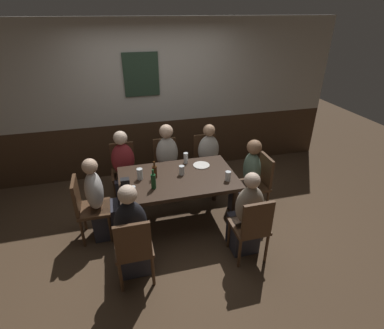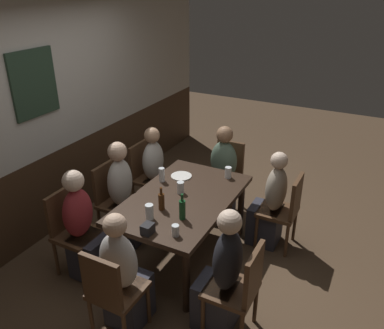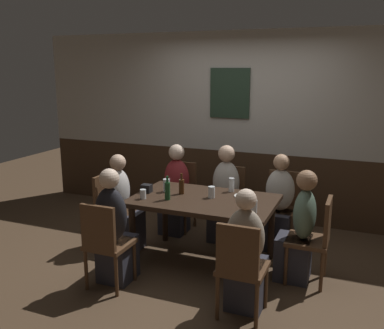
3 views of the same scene
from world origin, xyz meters
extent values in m
plane|color=#4C3826|center=(0.00, 0.00, 0.00)|extent=(12.00, 12.00, 0.00)
cube|color=#3D2819|center=(0.00, 1.65, 0.47)|extent=(6.40, 0.10, 0.95)
cube|color=#B7B2A8|center=(0.00, 1.65, 1.77)|extent=(6.40, 0.10, 1.65)
cube|color=#233828|center=(-0.23, 1.58, 1.76)|extent=(0.56, 0.03, 0.68)
cube|color=black|center=(0.00, 0.00, 0.71)|extent=(1.52, 0.95, 0.05)
cylinder|color=black|center=(-0.66, -0.40, 0.34)|extent=(0.07, 0.07, 0.69)
cylinder|color=black|center=(0.66, -0.40, 0.34)|extent=(0.07, 0.07, 0.69)
cylinder|color=black|center=(-0.66, 0.40, 0.34)|extent=(0.07, 0.07, 0.69)
cylinder|color=black|center=(0.66, 0.40, 0.34)|extent=(0.07, 0.07, 0.69)
cube|color=#513521|center=(-0.67, -0.82, 0.43)|extent=(0.40, 0.40, 0.04)
cube|color=#513521|center=(-0.67, -1.00, 0.67)|extent=(0.36, 0.04, 0.43)
cylinder|color=#513521|center=(-0.84, -0.65, 0.21)|extent=(0.04, 0.04, 0.41)
cylinder|color=#513521|center=(-0.50, -0.65, 0.21)|extent=(0.04, 0.04, 0.41)
cylinder|color=#513521|center=(-0.84, -0.99, 0.21)|extent=(0.04, 0.04, 0.41)
cylinder|color=#513521|center=(-0.50, -0.99, 0.21)|extent=(0.04, 0.04, 0.41)
cube|color=#513521|center=(-1.10, 0.00, 0.43)|extent=(0.40, 0.40, 0.04)
cube|color=#513521|center=(-1.28, 0.00, 0.67)|extent=(0.04, 0.36, 0.43)
cylinder|color=#513521|center=(-0.93, 0.17, 0.21)|extent=(0.04, 0.04, 0.41)
cylinder|color=#513521|center=(-0.93, -0.17, 0.21)|extent=(0.04, 0.04, 0.41)
cylinder|color=#513521|center=(-1.27, 0.17, 0.21)|extent=(0.04, 0.04, 0.41)
cylinder|color=#513521|center=(-1.27, -0.17, 0.21)|extent=(0.04, 0.04, 0.41)
cube|color=#513521|center=(0.67, -0.82, 0.43)|extent=(0.40, 0.40, 0.04)
cube|color=#513521|center=(0.67, -1.00, 0.67)|extent=(0.36, 0.04, 0.43)
cylinder|color=#513521|center=(0.50, -0.65, 0.21)|extent=(0.04, 0.04, 0.41)
cylinder|color=#513521|center=(0.84, -0.65, 0.21)|extent=(0.04, 0.04, 0.41)
cylinder|color=#513521|center=(0.50, -0.99, 0.21)|extent=(0.04, 0.04, 0.41)
cylinder|color=#513521|center=(0.84, -0.99, 0.21)|extent=(0.04, 0.04, 0.41)
cube|color=#513521|center=(0.67, 0.82, 0.43)|extent=(0.40, 0.40, 0.04)
cube|color=#513521|center=(0.67, 1.00, 0.67)|extent=(0.36, 0.04, 0.43)
cylinder|color=#513521|center=(0.84, 0.65, 0.21)|extent=(0.04, 0.04, 0.41)
cylinder|color=#513521|center=(0.50, 0.65, 0.21)|extent=(0.04, 0.04, 0.41)
cylinder|color=#513521|center=(0.84, 0.99, 0.21)|extent=(0.04, 0.04, 0.41)
cylinder|color=#513521|center=(0.50, 0.99, 0.21)|extent=(0.04, 0.04, 0.41)
cube|color=#513521|center=(0.00, 0.82, 0.43)|extent=(0.40, 0.40, 0.04)
cube|color=#513521|center=(0.00, 1.00, 0.67)|extent=(0.36, 0.04, 0.43)
cylinder|color=#513521|center=(0.17, 0.65, 0.21)|extent=(0.04, 0.04, 0.41)
cylinder|color=#513521|center=(-0.17, 0.65, 0.21)|extent=(0.04, 0.04, 0.41)
cylinder|color=#513521|center=(0.17, 0.99, 0.21)|extent=(0.04, 0.04, 0.41)
cylinder|color=#513521|center=(-0.17, 0.99, 0.21)|extent=(0.04, 0.04, 0.41)
cube|color=#513521|center=(1.10, 0.00, 0.43)|extent=(0.40, 0.40, 0.04)
cube|color=#513521|center=(1.28, 0.00, 0.67)|extent=(0.04, 0.36, 0.43)
cylinder|color=#513521|center=(0.93, -0.17, 0.21)|extent=(0.04, 0.04, 0.41)
cylinder|color=#513521|center=(0.93, 0.17, 0.21)|extent=(0.04, 0.04, 0.41)
cylinder|color=#513521|center=(1.27, -0.17, 0.21)|extent=(0.04, 0.04, 0.41)
cylinder|color=#513521|center=(1.27, 0.17, 0.21)|extent=(0.04, 0.04, 0.41)
cube|color=#513521|center=(-0.67, 0.82, 0.43)|extent=(0.40, 0.40, 0.04)
cube|color=#513521|center=(-0.67, 1.00, 0.67)|extent=(0.36, 0.04, 0.43)
cylinder|color=#513521|center=(-0.50, 0.65, 0.21)|extent=(0.04, 0.04, 0.41)
cylinder|color=#513521|center=(-0.84, 0.65, 0.21)|extent=(0.04, 0.04, 0.41)
cylinder|color=#513521|center=(-0.50, 0.99, 0.21)|extent=(0.04, 0.04, 0.41)
cylinder|color=#513521|center=(-0.84, 0.99, 0.21)|extent=(0.04, 0.04, 0.41)
cube|color=#2D2D38|center=(-0.67, -0.69, 0.23)|extent=(0.32, 0.34, 0.45)
ellipsoid|color=black|center=(-0.67, -0.78, 0.72)|extent=(0.34, 0.22, 0.54)
sphere|color=beige|center=(-0.67, -0.78, 1.08)|extent=(0.19, 0.19, 0.19)
cube|color=#2D2D38|center=(-0.97, 0.00, 0.23)|extent=(0.34, 0.32, 0.45)
ellipsoid|color=silver|center=(-1.06, 0.00, 0.71)|extent=(0.22, 0.34, 0.51)
sphere|color=#DBB293|center=(-1.06, 0.00, 1.05)|extent=(0.19, 0.19, 0.19)
cube|color=#2D2D38|center=(0.67, -0.69, 0.23)|extent=(0.32, 0.34, 0.45)
ellipsoid|color=tan|center=(0.67, -0.78, 0.70)|extent=(0.34, 0.22, 0.51)
sphere|color=beige|center=(0.67, -0.78, 1.04)|extent=(0.18, 0.18, 0.18)
cube|color=#2D2D38|center=(0.67, 0.69, 0.23)|extent=(0.32, 0.34, 0.45)
ellipsoid|color=beige|center=(0.67, 0.78, 0.70)|extent=(0.34, 0.22, 0.50)
sphere|color=tan|center=(0.67, 0.78, 1.04)|extent=(0.19, 0.19, 0.19)
cube|color=#2D2D38|center=(0.00, 0.69, 0.23)|extent=(0.32, 0.34, 0.45)
ellipsoid|color=beige|center=(0.00, 0.78, 0.72)|extent=(0.34, 0.22, 0.54)
sphere|color=#DBB293|center=(0.00, 0.78, 1.08)|extent=(0.21, 0.21, 0.21)
cube|color=#2D2D38|center=(0.97, 0.00, 0.23)|extent=(0.34, 0.32, 0.45)
ellipsoid|color=#56705B|center=(1.06, 0.00, 0.70)|extent=(0.22, 0.34, 0.51)
sphere|color=#936B4C|center=(1.06, 0.00, 1.05)|extent=(0.20, 0.20, 0.20)
cube|color=#2D2D38|center=(-0.67, 0.69, 0.23)|extent=(0.32, 0.34, 0.45)
ellipsoid|color=maroon|center=(-0.67, 0.78, 0.70)|extent=(0.34, 0.22, 0.51)
sphere|color=beige|center=(-0.67, 0.78, 1.05)|extent=(0.20, 0.20, 0.20)
cylinder|color=silver|center=(0.60, -0.24, 0.80)|extent=(0.07, 0.07, 0.13)
cylinder|color=#B26623|center=(0.60, -0.24, 0.78)|extent=(0.06, 0.06, 0.08)
cylinder|color=silver|center=(-0.48, 0.08, 0.81)|extent=(0.08, 0.08, 0.15)
cylinder|color=silver|center=(-0.48, 0.08, 0.77)|extent=(0.07, 0.07, 0.05)
cylinder|color=silver|center=(0.20, 0.36, 0.82)|extent=(0.06, 0.06, 0.16)
cylinder|color=#C6842D|center=(0.20, 0.36, 0.78)|extent=(0.06, 0.06, 0.08)
cylinder|color=silver|center=(0.07, 0.06, 0.80)|extent=(0.07, 0.07, 0.12)
cylinder|color=#C6842D|center=(0.07, 0.06, 0.79)|extent=(0.06, 0.06, 0.10)
cylinder|color=silver|center=(-0.60, -0.26, 0.79)|extent=(0.07, 0.07, 0.10)
cylinder|color=#331E14|center=(-0.60, -0.26, 0.78)|extent=(0.06, 0.06, 0.08)
cylinder|color=#194723|center=(-0.34, -0.19, 0.83)|extent=(0.06, 0.06, 0.19)
cylinder|color=#194723|center=(-0.34, -0.19, 0.96)|extent=(0.03, 0.03, 0.07)
cylinder|color=#42230F|center=(-0.29, 0.07, 0.82)|extent=(0.06, 0.06, 0.16)
cylinder|color=#42230F|center=(-0.29, 0.07, 0.94)|extent=(0.03, 0.03, 0.07)
cylinder|color=white|center=(0.39, 0.23, 0.75)|extent=(0.23, 0.23, 0.01)
cube|color=black|center=(-0.68, -0.03, 0.79)|extent=(0.11, 0.09, 0.09)
camera|label=1|loc=(-0.67, -3.28, 2.70)|focal=27.60mm
camera|label=2|loc=(-3.00, -1.66, 2.75)|focal=36.77mm
camera|label=3|loc=(1.55, -4.11, 2.12)|focal=40.02mm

